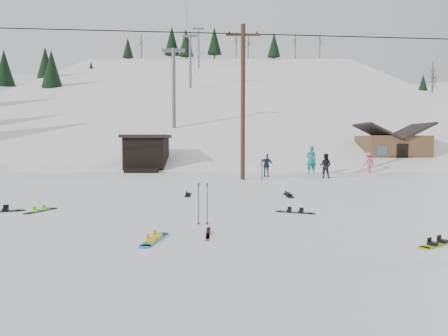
{
  "coord_description": "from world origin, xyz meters",
  "views": [
    {
      "loc": [
        0.86,
        -9.47,
        2.33
      ],
      "look_at": [
        0.88,
        3.78,
        1.4
      ],
      "focal_mm": 32.0,
      "sensor_mm": 36.0,
      "label": 1
    }
  ],
  "objects_px": {
    "cabin": "(392,150)",
    "hero_snowboard": "(154,239)",
    "utility_pole": "(243,100)",
    "hero_skis": "(208,233)"
  },
  "relations": [
    {
      "from": "utility_pole",
      "to": "cabin",
      "type": "relative_size",
      "value": 1.67
    },
    {
      "from": "cabin",
      "to": "utility_pole",
      "type": "bearing_deg",
      "value": -142.44
    },
    {
      "from": "utility_pole",
      "to": "hero_snowboard",
      "type": "bearing_deg",
      "value": -100.85
    },
    {
      "from": "utility_pole",
      "to": "hero_snowboard",
      "type": "height_order",
      "value": "utility_pole"
    },
    {
      "from": "hero_snowboard",
      "to": "hero_skis",
      "type": "distance_m",
      "value": 1.38
    },
    {
      "from": "utility_pole",
      "to": "hero_skis",
      "type": "height_order",
      "value": "utility_pole"
    },
    {
      "from": "hero_snowboard",
      "to": "utility_pole",
      "type": "bearing_deg",
      "value": -0.49
    },
    {
      "from": "cabin",
      "to": "hero_skis",
      "type": "relative_size",
      "value": 3.69
    },
    {
      "from": "utility_pole",
      "to": "hero_skis",
      "type": "distance_m",
      "value": 14.55
    },
    {
      "from": "cabin",
      "to": "hero_snowboard",
      "type": "xyz_separation_m",
      "value": [
        -15.75,
        -24.33,
        -1.46
      ]
    }
  ]
}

